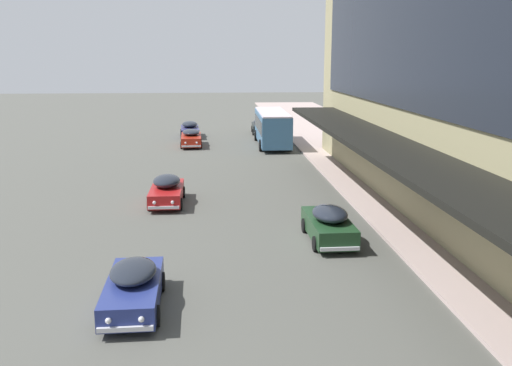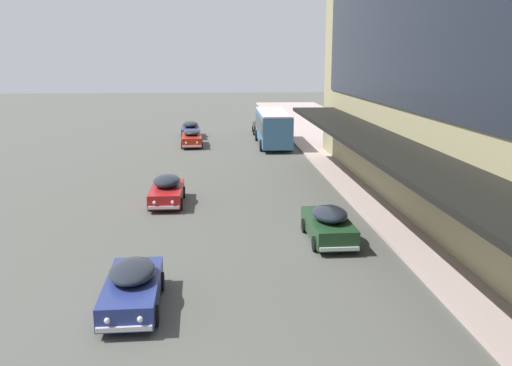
{
  "view_description": "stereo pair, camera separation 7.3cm",
  "coord_description": "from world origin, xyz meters",
  "px_view_note": "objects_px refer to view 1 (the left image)",
  "views": [
    {
      "loc": [
        -1.43,
        -7.84,
        7.84
      ],
      "look_at": [
        0.73,
        19.89,
        1.66
      ],
      "focal_mm": 40.0,
      "sensor_mm": 36.0,
      "label": 1
    },
    {
      "loc": [
        -1.36,
        -7.84,
        7.84
      ],
      "look_at": [
        0.73,
        19.89,
        1.66
      ],
      "focal_mm": 40.0,
      "sensor_mm": 36.0,
      "label": 2
    }
  ],
  "objects_px": {
    "transit_bus_kerbside_front": "(272,126)",
    "sedan_lead_mid": "(329,224)",
    "sedan_second_mid": "(133,286)",
    "sedan_trailing_mid": "(191,138)",
    "sedan_second_near": "(190,129)",
    "sedan_trailing_near": "(260,126)",
    "sedan_oncoming_rear": "(167,190)"
  },
  "relations": [
    {
      "from": "transit_bus_kerbside_front",
      "to": "sedan_lead_mid",
      "type": "bearing_deg",
      "value": -90.88
    },
    {
      "from": "sedan_second_mid",
      "to": "sedan_trailing_mid",
      "type": "xyz_separation_m",
      "value": [
        0.71,
        33.69,
        0.03
      ]
    },
    {
      "from": "transit_bus_kerbside_front",
      "to": "sedan_trailing_mid",
      "type": "height_order",
      "value": "transit_bus_kerbside_front"
    },
    {
      "from": "sedan_second_near",
      "to": "sedan_trailing_near",
      "type": "height_order",
      "value": "sedan_second_near"
    },
    {
      "from": "sedan_trailing_mid",
      "to": "transit_bus_kerbside_front",
      "type": "bearing_deg",
      "value": -3.12
    },
    {
      "from": "sedan_lead_mid",
      "to": "sedan_oncoming_rear",
      "type": "height_order",
      "value": "sedan_lead_mid"
    },
    {
      "from": "sedan_second_near",
      "to": "transit_bus_kerbside_front",
      "type": "bearing_deg",
      "value": -39.83
    },
    {
      "from": "sedan_oncoming_rear",
      "to": "transit_bus_kerbside_front",
      "type": "bearing_deg",
      "value": 68.55
    },
    {
      "from": "sedan_trailing_near",
      "to": "sedan_oncoming_rear",
      "type": "distance_m",
      "value": 29.47
    },
    {
      "from": "transit_bus_kerbside_front",
      "to": "sedan_lead_mid",
      "type": "relative_size",
      "value": 2.17
    },
    {
      "from": "sedan_trailing_near",
      "to": "sedan_oncoming_rear",
      "type": "bearing_deg",
      "value": -104.81
    },
    {
      "from": "transit_bus_kerbside_front",
      "to": "sedan_second_near",
      "type": "xyz_separation_m",
      "value": [
        -7.56,
        6.31,
        -1.01
      ]
    },
    {
      "from": "sedan_trailing_near",
      "to": "sedan_lead_mid",
      "type": "bearing_deg",
      "value": -90.1
    },
    {
      "from": "sedan_second_near",
      "to": "sedan_lead_mid",
      "type": "bearing_deg",
      "value": -77.94
    },
    {
      "from": "sedan_trailing_near",
      "to": "sedan_second_mid",
      "type": "bearing_deg",
      "value": -100.34
    },
    {
      "from": "sedan_second_mid",
      "to": "sedan_trailing_near",
      "type": "xyz_separation_m",
      "value": [
        7.61,
        41.7,
        0.04
      ]
    },
    {
      "from": "sedan_second_mid",
      "to": "sedan_second_near",
      "type": "distance_m",
      "value": 39.6
    },
    {
      "from": "sedan_second_mid",
      "to": "sedan_oncoming_rear",
      "type": "distance_m",
      "value": 13.22
    },
    {
      "from": "transit_bus_kerbside_front",
      "to": "sedan_lead_mid",
      "type": "xyz_separation_m",
      "value": [
        -0.42,
        -27.16,
        -0.99
      ]
    },
    {
      "from": "transit_bus_kerbside_front",
      "to": "sedan_second_near",
      "type": "bearing_deg",
      "value": 140.17
    },
    {
      "from": "sedan_second_mid",
      "to": "sedan_oncoming_rear",
      "type": "relative_size",
      "value": 1.0
    },
    {
      "from": "transit_bus_kerbside_front",
      "to": "sedan_lead_mid",
      "type": "height_order",
      "value": "transit_bus_kerbside_front"
    },
    {
      "from": "sedan_second_near",
      "to": "sedan_trailing_mid",
      "type": "relative_size",
      "value": 1.0
    },
    {
      "from": "transit_bus_kerbside_front",
      "to": "sedan_trailing_near",
      "type": "distance_m",
      "value": 8.48
    },
    {
      "from": "sedan_lead_mid",
      "to": "sedan_second_near",
      "type": "bearing_deg",
      "value": 102.06
    },
    {
      "from": "sedan_trailing_mid",
      "to": "sedan_oncoming_rear",
      "type": "distance_m",
      "value": 20.48
    },
    {
      "from": "transit_bus_kerbside_front",
      "to": "sedan_second_mid",
      "type": "relative_size",
      "value": 2.15
    },
    {
      "from": "sedan_second_near",
      "to": "sedan_lead_mid",
      "type": "height_order",
      "value": "sedan_lead_mid"
    },
    {
      "from": "sedan_trailing_mid",
      "to": "sedan_trailing_near",
      "type": "height_order",
      "value": "sedan_trailing_near"
    },
    {
      "from": "sedan_trailing_mid",
      "to": "sedan_oncoming_rear",
      "type": "height_order",
      "value": "sedan_oncoming_rear"
    },
    {
      "from": "transit_bus_kerbside_front",
      "to": "sedan_trailing_mid",
      "type": "xyz_separation_m",
      "value": [
        -7.25,
        0.4,
        -1.03
      ]
    },
    {
      "from": "sedan_second_near",
      "to": "sedan_trailing_near",
      "type": "distance_m",
      "value": 7.51
    }
  ]
}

